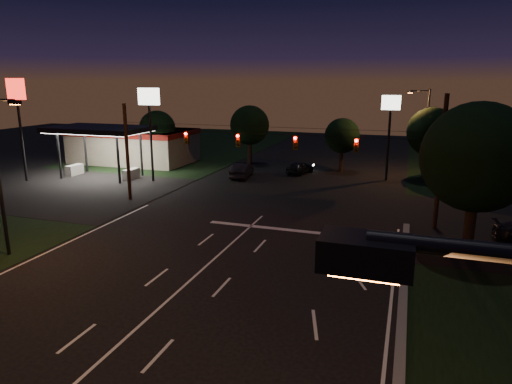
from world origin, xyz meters
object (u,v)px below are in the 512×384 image
at_px(tree_right_near, 478,158).
at_px(car_oncoming_a, 300,167).
at_px(utility_pole_right, 434,228).
at_px(car_oncoming_b, 242,170).

bearing_deg(tree_right_near, car_oncoming_a, 125.57).
bearing_deg(tree_right_near, utility_pole_right, 107.53).
distance_m(utility_pole_right, car_oncoming_b, 21.56).
relative_size(car_oncoming_a, car_oncoming_b, 0.88).
height_order(tree_right_near, car_oncoming_a, tree_right_near).
height_order(utility_pole_right, tree_right_near, tree_right_near).
bearing_deg(tree_right_near, car_oncoming_b, 140.43).
bearing_deg(car_oncoming_b, tree_right_near, 133.51).
bearing_deg(utility_pole_right, car_oncoming_b, 147.78).
bearing_deg(car_oncoming_a, tree_right_near, 140.94).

